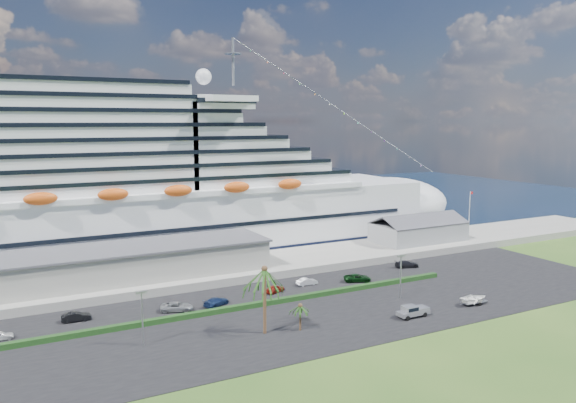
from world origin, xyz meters
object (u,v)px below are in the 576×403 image
cruise_ship (111,191)px  boat_trailer (474,298)px  parked_car_3 (216,302)px  pickup_truck (413,311)px

cruise_ship → boat_trailer: size_ratio=30.88×
parked_car_3 → boat_trailer: boat_trailer is taller
cruise_ship → parked_car_3: (9.52, -43.96, -15.83)m
cruise_ship → parked_car_3: size_ratio=37.14×
cruise_ship → boat_trailer: (50.91, -65.33, -15.40)m
pickup_truck → boat_trailer: pickup_truck is taller
pickup_truck → parked_car_3: bearing=142.2°
pickup_truck → boat_trailer: bearing=-0.9°
parked_car_3 → cruise_ship: bearing=-11.8°
parked_car_3 → pickup_truck: (27.29, -21.15, 0.37)m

